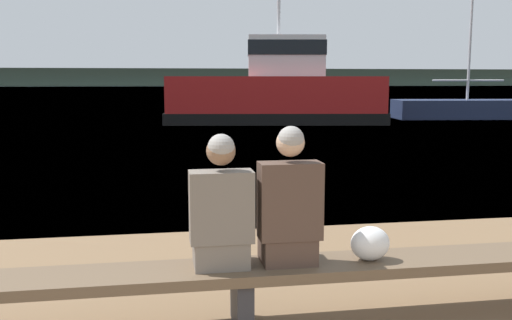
# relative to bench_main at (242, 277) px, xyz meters

# --- Properties ---
(water_surface) EXTENTS (240.00, 240.00, 0.00)m
(water_surface) POSITION_rel_bench_main_xyz_m (-0.33, 122.72, -0.38)
(water_surface) COLOR teal
(water_surface) RESTS_ON ground
(far_shoreline) EXTENTS (600.00, 12.00, 4.98)m
(far_shoreline) POSITION_rel_bench_main_xyz_m (-0.33, 165.13, 2.11)
(far_shoreline) COLOR #384233
(far_shoreline) RESTS_ON ground
(bench_main) EXTENTS (6.67, 0.49, 0.46)m
(bench_main) POSITION_rel_bench_main_xyz_m (0.00, 0.00, 0.00)
(bench_main) COLOR brown
(bench_main) RESTS_ON ground
(person_left) EXTENTS (0.45, 0.35, 0.97)m
(person_left) POSITION_rel_bench_main_xyz_m (-0.15, -0.00, 0.50)
(person_left) COLOR #70665B
(person_left) RESTS_ON bench_main
(person_right) EXTENTS (0.45, 0.35, 1.02)m
(person_right) POSITION_rel_bench_main_xyz_m (0.35, -0.00, 0.52)
(person_right) COLOR #4C382D
(person_right) RESTS_ON bench_main
(shopping_bag) EXTENTS (0.30, 0.22, 0.26)m
(shopping_bag) POSITION_rel_bench_main_xyz_m (0.97, -0.02, 0.21)
(shopping_bag) COLOR white
(shopping_bag) RESTS_ON bench_main
(tugboat_red) EXTENTS (9.38, 4.24, 6.10)m
(tugboat_red) POSITION_rel_bench_main_xyz_m (4.33, 19.54, 0.78)
(tugboat_red) COLOR #A81919
(tugboat_red) RESTS_ON water_surface
(moored_sailboat) EXTENTS (7.65, 2.94, 7.88)m
(moored_sailboat) POSITION_rel_bench_main_xyz_m (14.05, 20.71, 0.09)
(moored_sailboat) COLOR #1E2847
(moored_sailboat) RESTS_ON water_surface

